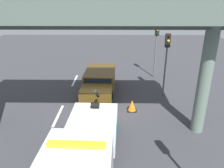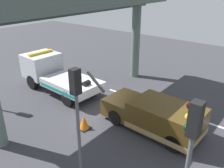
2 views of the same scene
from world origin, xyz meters
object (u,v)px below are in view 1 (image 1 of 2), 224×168
(tow_truck_white, at_px, (85,147))
(traffic_light_near, at_px, (156,40))
(traffic_light_far, at_px, (167,52))
(towed_van_green, at_px, (100,82))
(traffic_cone_orange, at_px, (132,106))

(tow_truck_white, relative_size, traffic_light_near, 1.57)
(traffic_light_near, bearing_deg, traffic_light_far, 0.00)
(traffic_light_near, bearing_deg, tow_truck_white, -22.44)
(towed_van_green, distance_m, traffic_cone_orange, 3.72)
(traffic_light_near, bearing_deg, traffic_cone_orange, -21.29)
(traffic_light_far, distance_m, traffic_cone_orange, 4.45)
(tow_truck_white, xyz_separation_m, traffic_light_near, (-11.46, 4.73, 2.17))
(towed_van_green, relative_size, traffic_cone_orange, 7.28)
(tow_truck_white, xyz_separation_m, traffic_light_far, (-7.46, 4.73, 2.09))
(towed_van_green, xyz_separation_m, traffic_cone_orange, (2.92, 2.26, -0.43))
(tow_truck_white, height_order, traffic_cone_orange, tow_truck_white)
(traffic_light_near, relative_size, traffic_cone_orange, 6.42)
(traffic_cone_orange, bearing_deg, tow_truck_white, -23.79)
(towed_van_green, distance_m, traffic_light_near, 6.33)
(tow_truck_white, bearing_deg, traffic_cone_orange, 156.21)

